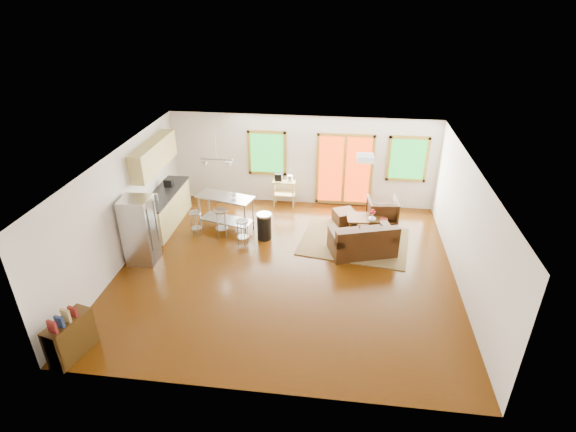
# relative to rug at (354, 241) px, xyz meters

# --- Properties ---
(floor) EXTENTS (7.50, 7.00, 0.02)m
(floor) POSITION_rel_rug_xyz_m (-1.55, -1.39, -0.02)
(floor) COLOR #321703
(floor) RESTS_ON ground
(ceiling) EXTENTS (7.50, 7.00, 0.02)m
(ceiling) POSITION_rel_rug_xyz_m (-1.55, -1.39, 2.60)
(ceiling) COLOR silver
(ceiling) RESTS_ON ground
(back_wall) EXTENTS (7.50, 0.02, 2.60)m
(back_wall) POSITION_rel_rug_xyz_m (-1.55, 2.12, 1.29)
(back_wall) COLOR silver
(back_wall) RESTS_ON ground
(left_wall) EXTENTS (0.02, 7.00, 2.60)m
(left_wall) POSITION_rel_rug_xyz_m (-5.31, -1.39, 1.29)
(left_wall) COLOR silver
(left_wall) RESTS_ON ground
(right_wall) EXTENTS (0.02, 7.00, 2.60)m
(right_wall) POSITION_rel_rug_xyz_m (2.21, -1.39, 1.29)
(right_wall) COLOR silver
(right_wall) RESTS_ON ground
(front_wall) EXTENTS (7.50, 0.02, 2.60)m
(front_wall) POSITION_rel_rug_xyz_m (-1.55, -4.90, 1.29)
(front_wall) COLOR silver
(front_wall) RESTS_ON ground
(window_left) EXTENTS (1.10, 0.05, 1.30)m
(window_left) POSITION_rel_rug_xyz_m (-2.55, 2.07, 1.49)
(window_left) COLOR #135E1B
(window_left) RESTS_ON back_wall
(french_doors) EXTENTS (1.60, 0.05, 2.10)m
(french_doors) POSITION_rel_rug_xyz_m (-0.35, 2.07, 1.09)
(french_doors) COLOR red
(french_doors) RESTS_ON back_wall
(window_right) EXTENTS (1.10, 0.05, 1.30)m
(window_right) POSITION_rel_rug_xyz_m (1.35, 2.07, 1.49)
(window_right) COLOR #135E1B
(window_right) RESTS_ON back_wall
(rug) EXTENTS (2.88, 2.38, 0.03)m
(rug) POSITION_rel_rug_xyz_m (0.00, 0.00, 0.00)
(rug) COLOR #45623A
(rug) RESTS_ON floor
(loveseat) EXTENTS (1.70, 1.27, 0.81)m
(loveseat) POSITION_rel_rug_xyz_m (0.18, -0.51, 0.31)
(loveseat) COLOR black
(loveseat) RESTS_ON floor
(coffee_table) EXTENTS (1.03, 0.68, 0.39)m
(coffee_table) POSITION_rel_rug_xyz_m (0.28, 0.63, 0.32)
(coffee_table) COLOR #32200A
(coffee_table) RESTS_ON floor
(armchair) EXTENTS (0.84, 0.79, 0.79)m
(armchair) POSITION_rel_rug_xyz_m (0.72, 1.12, 0.38)
(armchair) COLOR black
(armchair) RESTS_ON floor
(ottoman) EXTENTS (0.71, 0.71, 0.36)m
(ottoman) POSITION_rel_rug_xyz_m (-0.27, 0.98, 0.17)
(ottoman) COLOR black
(ottoman) RESTS_ON floor
(vase) EXTENTS (0.21, 0.21, 0.33)m
(vase) POSITION_rel_rug_xyz_m (0.42, 0.39, 0.51)
(vase) COLOR silver
(vase) RESTS_ON coffee_table
(book) EXTENTS (0.20, 0.03, 0.27)m
(book) POSITION_rel_rug_xyz_m (0.62, 0.47, 0.52)
(book) COLOR maroon
(book) RESTS_ON coffee_table
(cabinets) EXTENTS (0.64, 2.24, 2.30)m
(cabinets) POSITION_rel_rug_xyz_m (-5.03, 0.31, 0.91)
(cabinets) COLOR tan
(cabinets) RESTS_ON floor
(refrigerator) EXTENTS (0.68, 0.65, 1.60)m
(refrigerator) POSITION_rel_rug_xyz_m (-4.89, -1.46, 0.79)
(refrigerator) COLOR #B7BABC
(refrigerator) RESTS_ON floor
(island) EXTENTS (1.57, 0.95, 0.93)m
(island) POSITION_rel_rug_xyz_m (-3.35, 0.30, 0.63)
(island) COLOR #B7BABC
(island) RESTS_ON floor
(cup) EXTENTS (0.16, 0.15, 0.14)m
(cup) POSITION_rel_rug_xyz_m (-3.11, 0.25, 1.00)
(cup) COLOR silver
(cup) RESTS_ON island
(bar_stool_a) EXTENTS (0.37, 0.37, 0.65)m
(bar_stool_a) POSITION_rel_rug_xyz_m (-4.04, -0.14, 0.47)
(bar_stool_a) COLOR #B7BABC
(bar_stool_a) RESTS_ON floor
(bar_stool_b) EXTENTS (0.44, 0.44, 0.75)m
(bar_stool_b) POSITION_rel_rug_xyz_m (-3.37, -0.12, 0.55)
(bar_stool_b) COLOR #B7BABC
(bar_stool_b) RESTS_ON floor
(bar_stool_c) EXTENTS (0.38, 0.38, 0.66)m
(bar_stool_c) POSITION_rel_rug_xyz_m (-2.76, -0.44, 0.48)
(bar_stool_c) COLOR #B7BABC
(bar_stool_c) RESTS_ON floor
(trash_can) EXTENTS (0.42, 0.42, 0.69)m
(trash_can) POSITION_rel_rug_xyz_m (-2.27, -0.10, 0.34)
(trash_can) COLOR black
(trash_can) RESTS_ON floor
(kitchen_cart) EXTENTS (0.65, 0.42, 0.98)m
(kitchen_cart) POSITION_rel_rug_xyz_m (-2.04, 1.85, 0.66)
(kitchen_cart) COLOR tan
(kitchen_cart) RESTS_ON floor
(bookshelf) EXTENTS (0.53, 0.91, 1.01)m
(bookshelf) POSITION_rel_rug_xyz_m (-4.90, -4.49, 0.38)
(bookshelf) COLOR #32200A
(bookshelf) RESTS_ON floor
(ceiling_flush) EXTENTS (0.35, 0.35, 0.12)m
(ceiling_flush) POSITION_rel_rug_xyz_m (0.05, -0.79, 2.52)
(ceiling_flush) COLOR white
(ceiling_flush) RESTS_ON ceiling
(pendant_light) EXTENTS (0.80, 0.18, 0.79)m
(pendant_light) POSITION_rel_rug_xyz_m (-3.45, 0.11, 1.88)
(pendant_light) COLOR gray
(pendant_light) RESTS_ON ceiling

